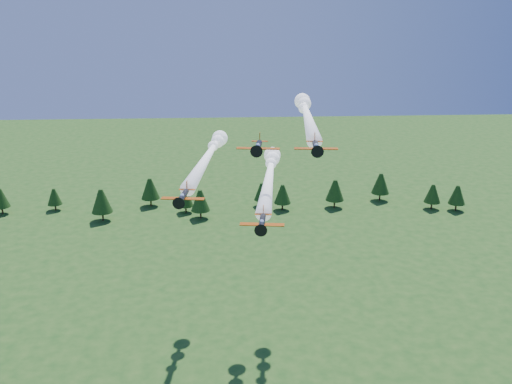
{
  "coord_description": "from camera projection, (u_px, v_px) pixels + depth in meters",
  "views": [
    {
      "loc": [
        -4.7,
        -88.73,
        70.95
      ],
      "look_at": [
        0.75,
        0.0,
        42.36
      ],
      "focal_mm": 40.0,
      "sensor_mm": 36.0,
      "label": 1
    }
  ],
  "objects": [
    {
      "name": "treeline",
      "position": [
        240.0,
        194.0,
        208.65
      ],
      "size": [
        171.95,
        23.01,
        11.43
      ],
      "color": "#382314",
      "rests_on": "ground"
    },
    {
      "name": "plane_lead",
      "position": [
        270.0,
        173.0,
        111.79
      ],
      "size": [
        10.7,
        47.57,
        3.7
      ],
      "rotation": [
        0.0,
        0.0,
        -0.13
      ],
      "color": "black",
      "rests_on": "ground"
    },
    {
      "name": "plane_slot",
      "position": [
        258.0,
        146.0,
        97.31
      ],
      "size": [
        7.5,
        8.17,
        2.62
      ],
      "rotation": [
        0.0,
        0.0,
        -0.14
      ],
      "color": "black",
      "rests_on": "ground"
    },
    {
      "name": "plane_left",
      "position": [
        209.0,
        155.0,
        120.19
      ],
      "size": [
        11.42,
        50.18,
        3.7
      ],
      "rotation": [
        0.0,
        0.0,
        -0.13
      ],
      "color": "black",
      "rests_on": "ground"
    },
    {
      "name": "plane_right",
      "position": [
        307.0,
        114.0,
        117.65
      ],
      "size": [
        9.96,
        52.71,
        3.7
      ],
      "rotation": [
        0.0,
        0.0,
        -0.1
      ],
      "color": "black",
      "rests_on": "ground"
    }
  ]
}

